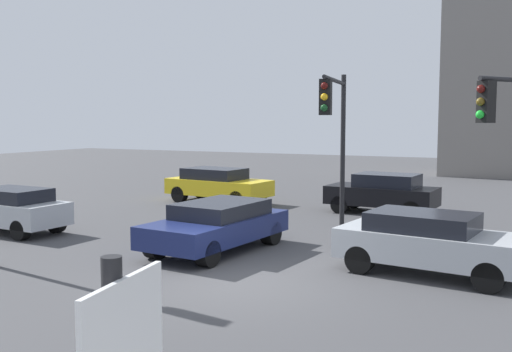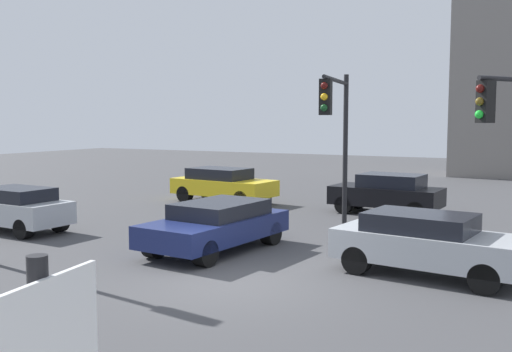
# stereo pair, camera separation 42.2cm
# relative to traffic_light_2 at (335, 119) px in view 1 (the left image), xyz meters

# --- Properties ---
(ground_plane) EXTENTS (90.80, 90.80, 0.00)m
(ground_plane) POSITION_rel_traffic_light_2_xyz_m (-0.08, -6.06, -3.57)
(ground_plane) COLOR #424244
(traffic_light_2) EXTENTS (0.77, 3.55, 5.04)m
(traffic_light_2) POSITION_rel_traffic_light_2_xyz_m (0.00, 0.00, 0.00)
(traffic_light_2) COLOR black
(traffic_light_2) RESTS_ON ground_plane
(car_1) EXTENTS (4.00, 1.84, 1.41)m
(car_1) POSITION_rel_traffic_light_2_xyz_m (-9.28, -4.21, -2.82)
(car_1) COLOR #ADB2B7
(car_1) RESTS_ON ground_plane
(car_2) EXTENTS (4.67, 2.35, 1.48)m
(car_2) POSITION_rel_traffic_light_2_xyz_m (-6.80, 4.56, -2.78)
(car_2) COLOR yellow
(car_2) RESTS_ON ground_plane
(car_3) EXTENTS (2.41, 4.67, 1.33)m
(car_3) POSITION_rel_traffic_light_2_xyz_m (-2.10, -3.56, -2.85)
(car_3) COLOR navy
(car_3) RESTS_ON ground_plane
(car_4) EXTENTS (4.17, 2.10, 1.52)m
(car_4) POSITION_rel_traffic_light_2_xyz_m (0.32, 4.81, -2.77)
(car_4) COLOR black
(car_4) RESTS_ON ground_plane
(car_5) EXTENTS (4.37, 2.28, 1.44)m
(car_5) POSITION_rel_traffic_light_2_xyz_m (3.52, -3.56, -2.80)
(car_5) COLOR #ADB2B7
(car_5) RESTS_ON ground_plane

